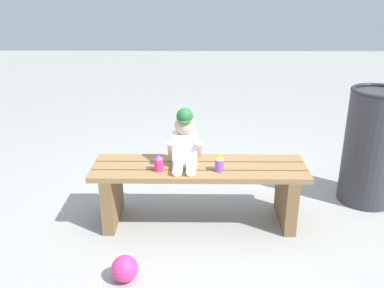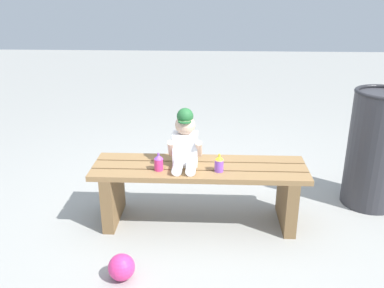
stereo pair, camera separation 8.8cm
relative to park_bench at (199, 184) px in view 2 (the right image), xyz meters
name	(u,v)px [view 2 (the right image)]	position (x,y,z in m)	size (l,w,h in m)	color
ground_plane	(199,221)	(0.00, 0.00, -0.29)	(16.00, 16.00, 0.00)	#999993
park_bench	(199,184)	(0.00, 0.00, 0.00)	(1.47, 0.42, 0.44)	olive
child_figure	(185,141)	(-0.10, 0.01, 0.32)	(0.23, 0.27, 0.40)	white
sippy_cup_left	(159,162)	(-0.27, -0.08, 0.20)	(0.06, 0.06, 0.12)	#E5337F
sippy_cup_right	(219,163)	(0.13, -0.08, 0.20)	(0.06, 0.06, 0.12)	#8C4CCC
toy_ball	(122,267)	(-0.43, -0.66, -0.22)	(0.16, 0.16, 0.16)	#E5337F
trash_bin	(376,149)	(1.31, 0.33, 0.16)	(0.42, 0.42, 0.90)	#333338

